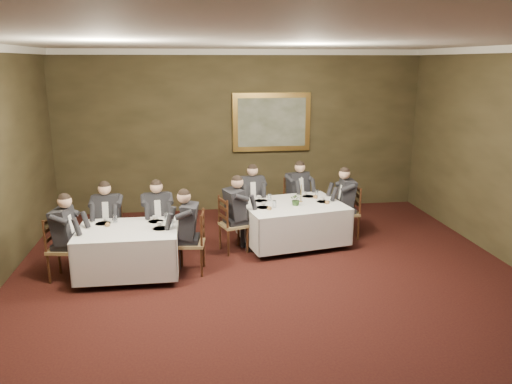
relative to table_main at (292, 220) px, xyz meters
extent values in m
plane|color=black|center=(-0.66, -2.60, -0.45)|extent=(10.00, 10.00, 0.00)
cube|color=silver|center=(-0.66, -2.60, 3.05)|extent=(8.00, 10.00, 0.10)
cube|color=#2F2817|center=(-0.66, 2.40, 1.30)|extent=(8.00, 0.10, 3.50)
cube|color=white|center=(-0.66, 2.35, 2.99)|extent=(8.00, 0.10, 0.12)
cube|color=#32180E|center=(0.00, 0.00, 0.28)|extent=(1.91, 1.57, 0.04)
cube|color=white|center=(0.00, 0.00, 0.31)|extent=(1.98, 1.64, 0.02)
cube|color=white|center=(0.00, 0.00, -0.02)|extent=(2.00, 1.67, 0.65)
cube|color=#32180E|center=(-2.80, -1.02, 0.28)|extent=(1.47, 1.10, 0.04)
cube|color=white|center=(-2.80, -1.02, 0.31)|extent=(1.53, 1.16, 0.02)
cube|color=white|center=(-2.80, -1.02, -0.02)|extent=(1.55, 1.18, 0.65)
cube|color=olive|center=(-0.64, 0.80, 0.04)|extent=(0.46, 0.44, 0.05)
cube|color=#32180E|center=(-0.65, 0.99, 0.28)|extent=(0.38, 0.05, 0.54)
cube|color=black|center=(-0.64, 0.80, 0.41)|extent=(0.43, 0.33, 0.55)
sphere|color=#DEAA8A|center=(-0.64, 0.80, 0.79)|extent=(0.22, 0.22, 0.21)
cube|color=olive|center=(0.30, 0.98, 0.04)|extent=(0.56, 0.55, 0.05)
cube|color=#32180E|center=(0.23, 1.15, 0.28)|extent=(0.37, 0.16, 0.54)
cube|color=black|center=(0.30, 0.98, 0.41)|extent=(0.50, 0.44, 0.55)
sphere|color=#DEAA8A|center=(0.30, 0.98, 0.79)|extent=(0.27, 0.27, 0.21)
cube|color=olive|center=(-1.10, -0.21, 0.04)|extent=(0.54, 0.55, 0.05)
cube|color=#32180E|center=(-1.28, -0.27, 0.28)|extent=(0.15, 0.37, 0.54)
cube|color=black|center=(-1.10, -0.21, 0.41)|extent=(0.42, 0.50, 0.55)
sphere|color=#DEAA8A|center=(-1.10, -0.21, 0.79)|extent=(0.26, 0.26, 0.21)
cube|color=olive|center=(1.10, 0.21, 0.04)|extent=(0.45, 0.47, 0.05)
cube|color=#32180E|center=(1.29, 0.20, 0.28)|extent=(0.06, 0.38, 0.54)
cube|color=black|center=(1.10, 0.21, 0.41)|extent=(0.34, 0.44, 0.55)
sphere|color=#DEAA8A|center=(1.10, 0.21, 0.79)|extent=(0.22, 0.22, 0.21)
cube|color=olive|center=(-3.21, -0.24, 0.04)|extent=(0.46, 0.44, 0.05)
cube|color=#32180E|center=(-3.20, -0.05, 0.28)|extent=(0.38, 0.04, 0.54)
cube|color=black|center=(-3.21, -0.24, 0.41)|extent=(0.43, 0.33, 0.55)
sphere|color=#DEAA8A|center=(-3.21, -0.24, 0.79)|extent=(0.22, 0.22, 0.21)
cube|color=olive|center=(-2.39, -0.25, 0.04)|extent=(0.48, 0.47, 0.05)
cube|color=#32180E|center=(-2.41, -0.06, 0.28)|extent=(0.38, 0.07, 0.54)
cube|color=black|center=(-2.39, -0.25, 0.41)|extent=(0.45, 0.35, 0.55)
sphere|color=#DEAA8A|center=(-2.39, -0.25, 0.79)|extent=(0.23, 0.23, 0.21)
cube|color=olive|center=(-1.85, -1.02, 0.04)|extent=(0.47, 0.49, 0.05)
cube|color=#32180E|center=(-1.66, -1.05, 0.28)|extent=(0.08, 0.38, 0.54)
cube|color=black|center=(-1.85, -1.02, 0.41)|extent=(0.36, 0.46, 0.55)
sphere|color=#DEAA8A|center=(-1.85, -1.02, 0.79)|extent=(0.23, 0.23, 0.21)
cube|color=olive|center=(-3.76, -1.01, 0.04)|extent=(0.49, 0.51, 0.05)
cube|color=#32180E|center=(-3.95, -0.98, 0.28)|extent=(0.09, 0.38, 0.54)
cube|color=black|center=(-3.76, -1.01, 0.41)|extent=(0.38, 0.47, 0.55)
sphere|color=#DEAA8A|center=(-3.76, -1.01, 0.79)|extent=(0.24, 0.24, 0.21)
imported|color=#2D5926|center=(0.04, -0.11, 0.43)|extent=(0.23, 0.21, 0.24)
cylinder|color=#AB8C34|center=(0.18, 0.11, 0.33)|extent=(0.07, 0.07, 0.02)
cylinder|color=#AB8C34|center=(0.18, 0.11, 0.49)|extent=(0.02, 0.02, 0.32)
cylinder|color=white|center=(0.18, 0.11, 0.72)|extent=(0.02, 0.02, 0.14)
cylinder|color=white|center=(-0.54, 0.27, 0.32)|extent=(0.25, 0.25, 0.01)
cylinder|color=white|center=(-0.54, 0.42, 0.35)|extent=(0.08, 0.08, 0.05)
cylinder|color=white|center=(-0.37, 0.27, 0.39)|extent=(0.06, 0.06, 0.14)
cylinder|color=white|center=(-3.21, -0.70, 0.32)|extent=(0.25, 0.25, 0.01)
cylinder|color=white|center=(-3.21, -0.55, 0.35)|extent=(0.08, 0.08, 0.05)
cylinder|color=white|center=(-3.04, -0.70, 0.39)|extent=(0.06, 0.06, 0.14)
cube|color=#E9AC55|center=(0.00, 2.34, 1.51)|extent=(1.71, 0.08, 1.27)
cube|color=#495236|center=(0.00, 2.29, 1.51)|extent=(1.49, 0.01, 1.05)
camera|label=1|loc=(-1.84, -8.46, 2.80)|focal=35.00mm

